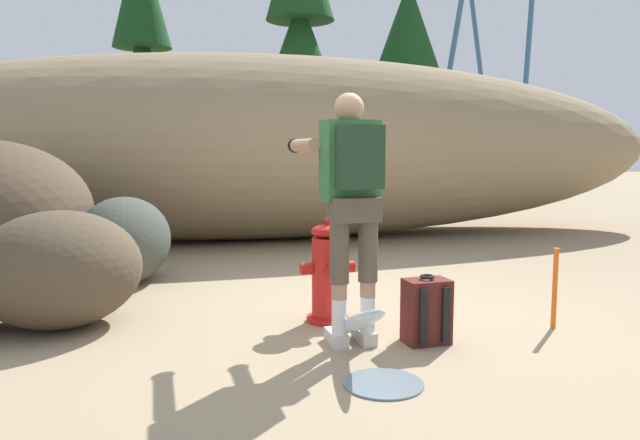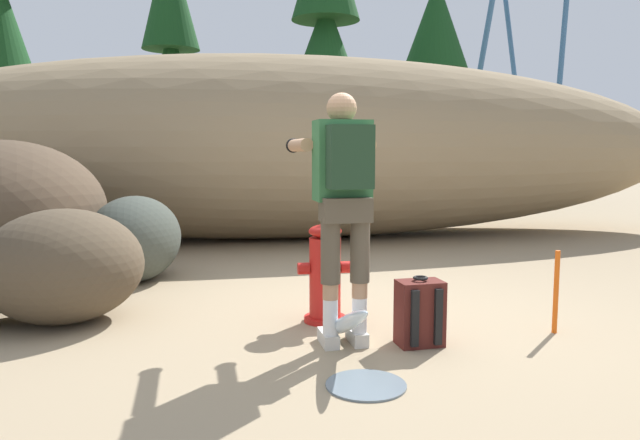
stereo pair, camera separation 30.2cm
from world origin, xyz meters
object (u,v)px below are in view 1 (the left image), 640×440
object	(u,v)px
fire_hydrant	(328,274)
spare_backpack	(426,312)
boulder_mid	(124,241)
boulder_small	(59,269)
utility_worker	(350,185)
survey_stake	(555,288)

from	to	relation	value
fire_hydrant	spare_backpack	bearing A→B (deg)	-50.71
fire_hydrant	boulder_mid	world-z (taller)	boulder_mid
fire_hydrant	boulder_small	distance (m)	1.99
utility_worker	survey_stake	world-z (taller)	utility_worker
boulder_small	survey_stake	xyz separation A→B (m)	(3.53, -0.89, -0.14)
spare_backpack	utility_worker	bearing A→B (deg)	72.03
utility_worker	boulder_mid	xyz separation A→B (m)	(-1.65, 2.23, -0.64)
utility_worker	boulder_small	bearing A→B (deg)	64.61
utility_worker	boulder_small	size ratio (longest dim) A/B	1.41
boulder_small	spare_backpack	bearing A→B (deg)	-21.26
spare_backpack	boulder_mid	world-z (taller)	boulder_mid
utility_worker	boulder_small	distance (m)	2.24
boulder_mid	boulder_small	world-z (taller)	boulder_small
fire_hydrant	boulder_mid	xyz separation A→B (m)	(-1.62, 1.71, 0.06)
boulder_mid	boulder_small	bearing A→B (deg)	-103.50
boulder_small	utility_worker	bearing A→B (deg)	-22.95
boulder_mid	boulder_small	xyz separation A→B (m)	(-0.33, -1.39, 0.01)
fire_hydrant	survey_stake	distance (m)	1.68
spare_backpack	boulder_small	size ratio (longest dim) A/B	0.40
boulder_mid	survey_stake	xyz separation A→B (m)	(3.20, -2.28, -0.13)
utility_worker	boulder_mid	world-z (taller)	utility_worker
fire_hydrant	survey_stake	bearing A→B (deg)	-19.65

